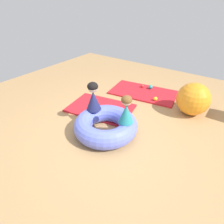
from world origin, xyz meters
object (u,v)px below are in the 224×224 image
Objects in this scene: play_ball_teal at (151,87)px; play_ball_red at (142,86)px; child_in_teal at (126,110)px; inflatable_cushion at (106,125)px; child_in_navy at (93,97)px; play_ball_yellow at (155,99)px; exercise_ball_large at (193,99)px; play_ball_blue at (128,104)px.

play_ball_teal is 0.22m from play_ball_red.
inflatable_cushion is at bearing 2.13° from child_in_teal.
child_in_teal is 0.72m from child_in_navy.
play_ball_red is at bearing 141.16° from play_ball_yellow.
play_ball_teal is at bearing 155.82° from exercise_ball_large.
play_ball_yellow is at bearing 84.77° from child_in_navy.
child_in_navy is 5.92× the size of play_ball_blue.
play_ball_blue is at bearing -74.48° from child_in_teal.
child_in_teal is 0.73× the size of exercise_ball_large.
play_ball_blue is (-0.51, 0.93, -0.49)m from child_in_teal.
play_ball_teal is 1.32× the size of play_ball_red.
exercise_ball_large is (1.23, 0.58, 0.26)m from play_ball_blue.
play_ball_teal is 1.12× the size of play_ball_yellow.
play_ball_red is at bearing 99.34° from inflatable_cushion.
exercise_ball_large reaches higher than inflatable_cushion.
child_in_navy is 1.08m from play_ball_blue.
child_in_navy is (-0.72, 0.01, 0.02)m from child_in_teal.
exercise_ball_large is at bearing -19.18° from play_ball_red.
inflatable_cushion is 0.57m from child_in_navy.
child_in_teal is at bearing -61.10° from play_ball_blue.
inflatable_cushion reaches higher than play_ball_yellow.
exercise_ball_large is at bearing 63.16° from child_in_navy.
child_in_teal is at bearing 16.27° from child_in_navy.
exercise_ball_large is at bearing -0.72° from play_ball_yellow.
play_ball_blue is at bearing -79.78° from play_ball_red.
play_ball_teal is 0.66m from play_ball_yellow.
play_ball_blue is 1.13× the size of play_ball_red.
child_in_teal reaches higher than play_ball_yellow.
play_ball_blue is (0.21, 0.92, -0.52)m from child_in_navy.
child_in_teal is 5.42× the size of play_ball_blue.
child_in_teal is (0.36, 0.10, 0.41)m from inflatable_cushion.
child_in_teal is 1.60m from play_ball_yellow.
child_in_navy is at bearing -102.58° from play_ball_blue.
play_ball_yellow is (-0.11, 1.52, -0.49)m from child_in_teal.
inflatable_cushion is at bearing 0.06° from child_in_navy.
child_in_navy reaches higher than inflatable_cushion.
child_in_navy is at bearing -96.47° from play_ball_teal.
play_ball_yellow is at bearing -54.13° from play_ball_teal.
inflatable_cushion is 10.79× the size of play_ball_teal.
play_ball_teal is (0.23, 2.04, -0.51)m from child_in_navy.
inflatable_cushion is 1.64m from play_ball_yellow.
inflatable_cushion is at bearing -86.60° from play_ball_teal.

